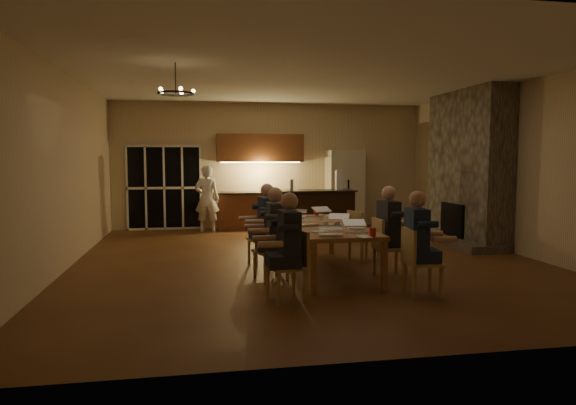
{
  "coord_description": "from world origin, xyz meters",
  "views": [
    {
      "loc": [
        -1.92,
        -8.72,
        1.81
      ],
      "look_at": [
        -0.29,
        0.3,
        1.0
      ],
      "focal_mm": 32.0,
      "sensor_mm": 36.0,
      "label": 1
    }
  ],
  "objects_px": {
    "person_right_near": "(416,243)",
    "laptop_e": "(297,211)",
    "person_left_far": "(267,225)",
    "laptop_d": "(338,218)",
    "person_left_near": "(289,248)",
    "can_cola": "(299,211)",
    "dining_table": "(324,248)",
    "mug_mid": "(321,217)",
    "chair_left_mid": "(271,250)",
    "redcup_far": "(316,212)",
    "bar_island": "(316,214)",
    "chair_left_near": "(286,266)",
    "mug_front": "(326,225)",
    "refrigerator": "(345,189)",
    "laptop_c": "(307,218)",
    "bar_bottle": "(292,185)",
    "chair_right_near": "(423,262)",
    "plate_left": "(320,232)",
    "person_left_mid": "(275,234)",
    "redcup_mid": "(292,218)",
    "mug_back": "(293,216)",
    "standing_person": "(207,199)",
    "laptop_a": "(331,227)",
    "chair_right_far": "(364,236)",
    "can_silver": "(337,226)",
    "chandelier": "(176,93)",
    "laptop_b": "(355,224)",
    "plate_near": "(357,228)",
    "redcup_near": "(373,232)",
    "plate_far": "(335,218)",
    "laptop_f": "(324,210)",
    "chair_right_mid": "(390,247)",
    "chair_left_far": "(263,239)",
    "person_right_mid": "(388,231)"
  },
  "relations": [
    {
      "from": "person_right_near",
      "to": "laptop_e",
      "type": "bearing_deg",
      "value": 28.38
    },
    {
      "from": "person_left_far",
      "to": "laptop_d",
      "type": "bearing_deg",
      "value": 48.47
    },
    {
      "from": "person_left_near",
      "to": "can_cola",
      "type": "relative_size",
      "value": 11.5
    },
    {
      "from": "dining_table",
      "to": "mug_mid",
      "type": "bearing_deg",
      "value": 81.02
    },
    {
      "from": "chair_left_mid",
      "to": "redcup_far",
      "type": "height_order",
      "value": "chair_left_mid"
    },
    {
      "from": "bar_island",
      "to": "mug_mid",
      "type": "bearing_deg",
      "value": -103.96
    },
    {
      "from": "chair_left_near",
      "to": "mug_front",
      "type": "bearing_deg",
      "value": 132.18
    },
    {
      "from": "refrigerator",
      "to": "laptop_d",
      "type": "distance_m",
      "value": 5.38
    },
    {
      "from": "laptop_c",
      "to": "bar_bottle",
      "type": "height_order",
      "value": "bar_bottle"
    },
    {
      "from": "chair_right_near",
      "to": "person_left_far",
      "type": "xyz_separation_m",
      "value": [
        -1.75,
        2.24,
        0.24
      ]
    },
    {
      "from": "can_cola",
      "to": "plate_left",
      "type": "relative_size",
      "value": 0.48
    },
    {
      "from": "laptop_e",
      "to": "mug_mid",
      "type": "distance_m",
      "value": 0.55
    },
    {
      "from": "person_left_mid",
      "to": "redcup_mid",
      "type": "bearing_deg",
      "value": 155.5
    },
    {
      "from": "mug_front",
      "to": "mug_back",
      "type": "distance_m",
      "value": 1.2
    },
    {
      "from": "standing_person",
      "to": "person_left_far",
      "type": "bearing_deg",
      "value": 112.13
    },
    {
      "from": "laptop_a",
      "to": "redcup_far",
      "type": "distance_m",
      "value": 2.52
    },
    {
      "from": "chair_right_near",
      "to": "chair_right_far",
      "type": "relative_size",
      "value": 1.0
    },
    {
      "from": "dining_table",
      "to": "mug_mid",
      "type": "distance_m",
      "value": 0.72
    },
    {
      "from": "dining_table",
      "to": "can_silver",
      "type": "height_order",
      "value": "can_silver"
    },
    {
      "from": "mug_front",
      "to": "chair_left_mid",
      "type": "bearing_deg",
      "value": -175.23
    },
    {
      "from": "chair_left_mid",
      "to": "standing_person",
      "type": "relative_size",
      "value": 0.54
    },
    {
      "from": "chandelier",
      "to": "laptop_c",
      "type": "relative_size",
      "value": 1.68
    },
    {
      "from": "laptop_b",
      "to": "plate_near",
      "type": "distance_m",
      "value": 0.39
    },
    {
      "from": "standing_person",
      "to": "dining_table",
      "type": "bearing_deg",
      "value": 120.05
    },
    {
      "from": "redcup_near",
      "to": "plate_far",
      "type": "xyz_separation_m",
      "value": [
        0.06,
        2.13,
        -0.05
      ]
    },
    {
      "from": "person_left_near",
      "to": "person_left_far",
      "type": "bearing_deg",
      "value": 177.53
    },
    {
      "from": "refrigerator",
      "to": "can_cola",
      "type": "relative_size",
      "value": 16.67
    },
    {
      "from": "mug_mid",
      "to": "plate_near",
      "type": "bearing_deg",
      "value": -76.91
    },
    {
      "from": "laptop_c",
      "to": "redcup_mid",
      "type": "xyz_separation_m",
      "value": [
        -0.15,
        0.49,
        -0.05
      ]
    },
    {
      "from": "mug_front",
      "to": "laptop_f",
      "type": "bearing_deg",
      "value": 76.51
    },
    {
      "from": "refrigerator",
      "to": "person_right_near",
      "type": "bearing_deg",
      "value": -98.46
    },
    {
      "from": "chair_right_mid",
      "to": "chair_right_near",
      "type": "bearing_deg",
      "value": 179.41
    },
    {
      "from": "refrigerator",
      "to": "laptop_d",
      "type": "relative_size",
      "value": 6.25
    },
    {
      "from": "laptop_e",
      "to": "laptop_f",
      "type": "distance_m",
      "value": 0.5
    },
    {
      "from": "chair_left_far",
      "to": "standing_person",
      "type": "relative_size",
      "value": 0.54
    },
    {
      "from": "refrigerator",
      "to": "laptop_b",
      "type": "xyz_separation_m",
      "value": [
        -1.59,
        -5.93,
        -0.14
      ]
    },
    {
      "from": "chair_right_mid",
      "to": "person_left_far",
      "type": "xyz_separation_m",
      "value": [
        -1.74,
        1.12,
        0.24
      ]
    },
    {
      "from": "chandelier",
      "to": "redcup_mid",
      "type": "distance_m",
      "value": 2.72
    },
    {
      "from": "refrigerator",
      "to": "person_right_mid",
      "type": "relative_size",
      "value": 1.45
    },
    {
      "from": "chair_left_near",
      "to": "laptop_c",
      "type": "xyz_separation_m",
      "value": [
        0.61,
        1.55,
        0.42
      ]
    },
    {
      "from": "mug_front",
      "to": "chair_right_far",
      "type": "bearing_deg",
      "value": 46.8
    },
    {
      "from": "can_silver",
      "to": "plate_left",
      "type": "relative_size",
      "value": 0.48
    },
    {
      "from": "person_left_near",
      "to": "standing_person",
      "type": "relative_size",
      "value": 0.84
    },
    {
      "from": "chair_left_far",
      "to": "redcup_near",
      "type": "height_order",
      "value": "chair_left_far"
    },
    {
      "from": "chair_right_near",
      "to": "redcup_near",
      "type": "distance_m",
      "value": 0.75
    },
    {
      "from": "can_silver",
      "to": "person_left_mid",
      "type": "bearing_deg",
      "value": 172.04
    },
    {
      "from": "dining_table",
      "to": "laptop_f",
      "type": "distance_m",
      "value": 1.19
    },
    {
      "from": "chair_left_far",
      "to": "chair_right_far",
      "type": "relative_size",
      "value": 1.0
    },
    {
      "from": "chair_right_mid",
      "to": "plate_left",
      "type": "bearing_deg",
      "value": 102.5
    },
    {
      "from": "bar_island",
      "to": "redcup_near",
      "type": "xyz_separation_m",
      "value": [
        -0.35,
        -4.74,
        0.27
      ]
    }
  ]
}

